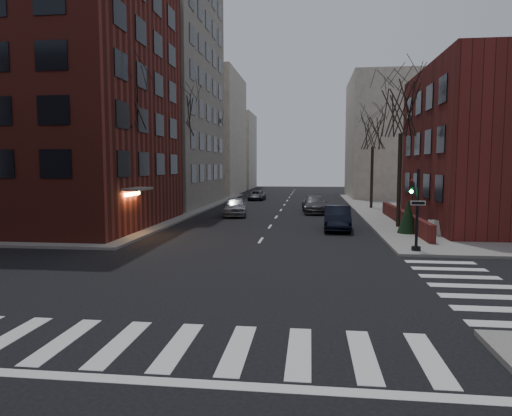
# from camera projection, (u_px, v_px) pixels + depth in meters

# --- Properties ---
(ground) EXTENTS (160.00, 160.00, 0.00)m
(ground) POSITION_uv_depth(u_px,v_px,m) (220.00, 302.00, 14.43)
(ground) COLOR black
(ground) RESTS_ON ground
(sidewalk_far_left) EXTENTS (44.00, 44.00, 0.15)m
(sidewalk_far_left) POSITION_uv_depth(u_px,v_px,m) (3.00, 206.00, 47.51)
(sidewalk_far_left) COLOR gray
(sidewalk_far_left) RESTS_ON ground
(building_left_brick) EXTENTS (15.00, 15.00, 18.00)m
(building_left_brick) POSITION_uv_depth(u_px,v_px,m) (47.00, 98.00, 31.73)
(building_left_brick) COLOR maroon
(building_left_brick) RESTS_ON ground
(building_left_tan) EXTENTS (18.00, 18.00, 28.00)m
(building_left_tan) POSITION_uv_depth(u_px,v_px,m) (125.00, 75.00, 48.75)
(building_left_tan) COLOR gray
(building_left_tan) RESTS_ON ground
(low_wall_right) EXTENTS (0.35, 16.00, 1.00)m
(low_wall_right) POSITION_uv_depth(u_px,v_px,m) (403.00, 218.00, 32.06)
(low_wall_right) COLOR maroon
(low_wall_right) RESTS_ON sidewalk_far_right
(building_distant_la) EXTENTS (14.00, 16.00, 18.00)m
(building_distant_la) POSITION_uv_depth(u_px,v_px,m) (194.00, 135.00, 69.74)
(building_distant_la) COLOR beige
(building_distant_la) RESTS_ON ground
(building_distant_ra) EXTENTS (14.00, 14.00, 16.00)m
(building_distant_ra) POSITION_uv_depth(u_px,v_px,m) (402.00, 138.00, 61.34)
(building_distant_ra) COLOR beige
(building_distant_ra) RESTS_ON ground
(building_distant_lb) EXTENTS (10.00, 12.00, 14.00)m
(building_distant_lb) POSITION_uv_depth(u_px,v_px,m) (227.00, 151.00, 86.49)
(building_distant_lb) COLOR beige
(building_distant_lb) RESTS_ON ground
(traffic_signal) EXTENTS (0.76, 0.44, 4.00)m
(traffic_signal) POSITION_uv_depth(u_px,v_px,m) (416.00, 215.00, 22.21)
(traffic_signal) COLOR black
(traffic_signal) RESTS_ON sidewalk_far_right
(tree_left_a) EXTENTS (4.18, 4.18, 10.26)m
(tree_left_a) POSITION_uv_depth(u_px,v_px,m) (125.00, 99.00, 28.52)
(tree_left_a) COLOR #2D231C
(tree_left_a) RESTS_ON sidewalk_far_left
(tree_left_b) EXTENTS (4.40, 4.40, 10.80)m
(tree_left_b) POSITION_uv_depth(u_px,v_px,m) (179.00, 113.00, 40.34)
(tree_left_b) COLOR #2D231C
(tree_left_b) RESTS_ON sidewalk_far_left
(tree_left_c) EXTENTS (3.96, 3.96, 9.72)m
(tree_left_c) POSITION_uv_depth(u_px,v_px,m) (213.00, 134.00, 54.27)
(tree_left_c) COLOR #2D231C
(tree_left_c) RESTS_ON sidewalk_far_left
(tree_right_a) EXTENTS (3.96, 3.96, 9.72)m
(tree_right_a) POSITION_uv_depth(u_px,v_px,m) (401.00, 110.00, 30.44)
(tree_right_a) COLOR #2D231C
(tree_right_a) RESTS_ON sidewalk_far_right
(tree_right_b) EXTENTS (3.74, 3.74, 9.18)m
(tree_right_b) POSITION_uv_depth(u_px,v_px,m) (373.00, 132.00, 44.32)
(tree_right_b) COLOR #2D231C
(tree_right_b) RESTS_ON sidewalk_far_right
(streetlamp_near) EXTENTS (0.36, 0.36, 6.28)m
(streetlamp_near) POSITION_uv_depth(u_px,v_px,m) (173.00, 166.00, 36.75)
(streetlamp_near) COLOR black
(streetlamp_near) RESTS_ON sidewalk_far_left
(streetlamp_far) EXTENTS (0.36, 0.36, 6.28)m
(streetlamp_far) POSITION_uv_depth(u_px,v_px,m) (221.00, 166.00, 56.53)
(streetlamp_far) COLOR black
(streetlamp_far) RESTS_ON sidewalk_far_left
(parked_sedan) EXTENTS (1.89, 4.93, 1.61)m
(parked_sedan) POSITION_uv_depth(u_px,v_px,m) (337.00, 218.00, 30.49)
(parked_sedan) COLOR black
(parked_sedan) RESTS_ON ground
(car_lane_silver) EXTENTS (2.51, 4.94, 1.61)m
(car_lane_silver) POSITION_uv_depth(u_px,v_px,m) (235.00, 207.00, 38.97)
(car_lane_silver) COLOR #9D9EA3
(car_lane_silver) RESTS_ON ground
(car_lane_gray) EXTENTS (2.52, 5.43, 1.54)m
(car_lane_gray) POSITION_uv_depth(u_px,v_px,m) (315.00, 205.00, 41.44)
(car_lane_gray) COLOR #424247
(car_lane_gray) RESTS_ON ground
(car_lane_far) EXTENTS (2.01, 4.25, 1.17)m
(car_lane_far) POSITION_uv_depth(u_px,v_px,m) (257.00, 195.00, 56.89)
(car_lane_far) COLOR #434449
(car_lane_far) RESTS_ON ground
(sandwich_board) EXTENTS (0.62, 0.72, 0.96)m
(sandwich_board) POSITION_uv_depth(u_px,v_px,m) (433.00, 228.00, 26.97)
(sandwich_board) COLOR white
(sandwich_board) RESTS_ON sidewalk_far_right
(evergreen_shrub) EXTENTS (1.35, 1.35, 2.06)m
(evergreen_shrub) POSITION_uv_depth(u_px,v_px,m) (408.00, 216.00, 28.07)
(evergreen_shrub) COLOR black
(evergreen_shrub) RESTS_ON sidewalk_far_right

